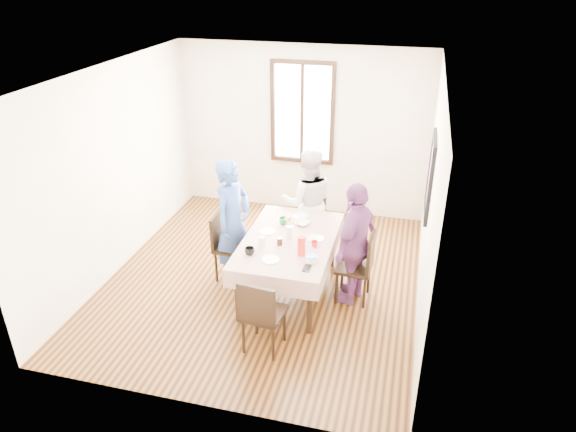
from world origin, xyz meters
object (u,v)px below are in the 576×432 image
(dining_table, at_px, (289,266))
(person_far, at_px, (308,202))
(chair_far, at_px, (308,221))
(person_right, at_px, (354,243))
(person_left, at_px, (232,221))
(chair_left, at_px, (232,247))
(chair_near, at_px, (264,313))
(chair_right, at_px, (354,267))

(dining_table, xyz_separation_m, person_far, (0.00, 1.08, 0.40))
(chair_far, bearing_deg, dining_table, 95.23)
(person_right, bearing_deg, person_left, -75.05)
(chair_far, height_order, person_far, person_far)
(chair_left, xyz_separation_m, chair_far, (0.81, 0.95, 0.00))
(dining_table, distance_m, person_far, 1.15)
(chair_far, xyz_separation_m, person_left, (-0.79, -0.95, 0.37))
(dining_table, bearing_deg, person_far, 90.00)
(chair_left, distance_m, person_left, 0.37)
(person_left, xyz_separation_m, person_far, (0.79, 0.93, -0.05))
(person_right, bearing_deg, dining_table, -67.78)
(chair_near, distance_m, person_left, 1.52)
(chair_far, bearing_deg, chair_left, 54.81)
(chair_left, relative_size, person_left, 0.55)
(chair_left, bearing_deg, chair_near, 31.33)
(chair_right, xyz_separation_m, person_left, (-1.60, 0.10, 0.37))
(dining_table, bearing_deg, person_right, 3.63)
(chair_left, distance_m, chair_near, 1.49)
(person_left, relative_size, person_far, 1.07)
(chair_far, distance_m, person_right, 1.35)
(chair_near, relative_size, person_right, 0.58)
(chair_left, distance_m, chair_right, 1.62)
(chair_right, bearing_deg, chair_near, 147.56)
(dining_table, height_order, chair_far, chair_far)
(person_right, bearing_deg, chair_near, -15.82)
(person_left, bearing_deg, chair_left, 107.79)
(chair_right, height_order, person_right, person_right)
(chair_far, bearing_deg, person_far, 95.23)
(dining_table, height_order, chair_right, chair_right)
(chair_near, height_order, person_right, person_right)
(person_right, bearing_deg, person_far, -124.02)
(chair_left, relative_size, chair_far, 1.00)
(dining_table, relative_size, person_right, 1.02)
(person_far, relative_size, person_right, 0.99)
(person_left, bearing_deg, chair_right, -75.80)
(dining_table, height_order, person_far, person_far)
(chair_left, xyz_separation_m, person_right, (1.60, -0.10, 0.33))
(dining_table, distance_m, chair_near, 1.10)
(person_left, bearing_deg, chair_near, -130.00)
(chair_far, xyz_separation_m, chair_near, (0.00, -2.20, 0.00))
(chair_right, bearing_deg, chair_left, 89.15)
(chair_right, relative_size, chair_far, 1.00)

